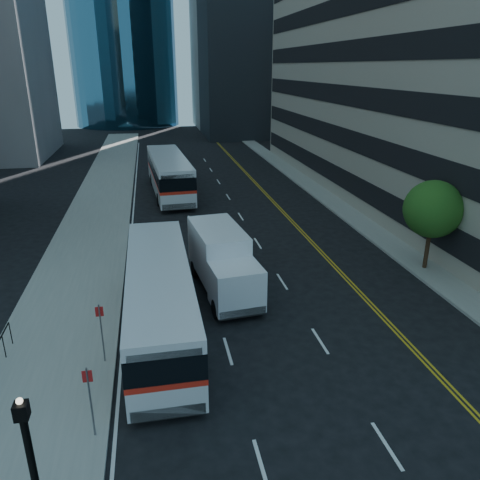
{
  "coord_description": "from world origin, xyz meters",
  "views": [
    {
      "loc": [
        -6.1,
        -14.3,
        11.03
      ],
      "look_at": [
        -1.95,
        7.44,
        2.8
      ],
      "focal_mm": 35.0,
      "sensor_mm": 36.0,
      "label": 1
    }
  ],
  "objects": [
    {
      "name": "sidewalk_east",
      "position": [
        9.0,
        25.0,
        0.07
      ],
      "size": [
        2.0,
        90.0,
        0.15
      ],
      "primitive_type": "cube",
      "color": "gray",
      "rests_on": "ground"
    },
    {
      "name": "bus_front",
      "position": [
        -6.12,
        4.1,
        1.7
      ],
      "size": [
        2.73,
        12.12,
        3.12
      ],
      "rotation": [
        0.0,
        0.0,
        0.01
      ],
      "color": "silver",
      "rests_on": "ground"
    },
    {
      "name": "sidewalk_west",
      "position": [
        -10.5,
        25.0,
        0.07
      ],
      "size": [
        5.0,
        90.0,
        0.15
      ],
      "primitive_type": "cube",
      "color": "gray",
      "rests_on": "ground"
    },
    {
      "name": "box_truck",
      "position": [
        -2.84,
        7.49,
        1.7
      ],
      "size": [
        3.02,
        6.93,
        3.21
      ],
      "rotation": [
        0.0,
        0.0,
        0.11
      ],
      "color": "white",
      "rests_on": "ground"
    },
    {
      "name": "lamp_post",
      "position": [
        -9.0,
        -6.0,
        2.72
      ],
      "size": [
        0.28,
        0.28,
        4.56
      ],
      "color": "black",
      "rests_on": "sidewalk_west"
    },
    {
      "name": "bus_rear",
      "position": [
        -4.58,
        28.2,
        1.88
      ],
      "size": [
        3.73,
        13.52,
        3.45
      ],
      "rotation": [
        0.0,
        0.0,
        0.06
      ],
      "color": "silver",
      "rests_on": "ground"
    },
    {
      "name": "street_tree",
      "position": [
        9.0,
        8.0,
        3.64
      ],
      "size": [
        3.2,
        3.2,
        5.1
      ],
      "color": "#332114",
      "rests_on": "sidewalk_east"
    },
    {
      "name": "ground",
      "position": [
        0.0,
        0.0,
        0.0
      ],
      "size": [
        160.0,
        160.0,
        0.0
      ],
      "primitive_type": "plane",
      "color": "black",
      "rests_on": "ground"
    }
  ]
}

